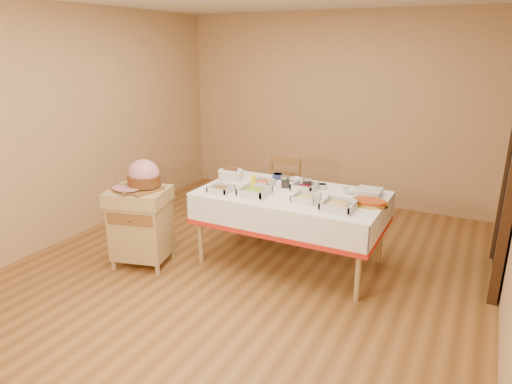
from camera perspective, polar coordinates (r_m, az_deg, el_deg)
room_shell at (r=4.26m, az=-0.72°, el=6.30°), size 5.00×5.00×5.00m
dining_table at (r=4.59m, az=4.40°, el=-2.01°), size 1.82×1.02×0.76m
butcher_cart at (r=4.75m, az=-14.23°, el=-3.68°), size 0.67×0.60×0.80m
dining_chair at (r=5.37m, az=3.15°, el=-0.47°), size 0.43×0.41×0.91m
ham_on_board at (r=4.59m, az=-13.95°, el=1.86°), size 0.45×0.43×0.30m
serving_dish_a at (r=4.55m, az=-4.41°, el=0.38°), size 0.22×0.21×0.09m
serving_dish_b at (r=4.44m, az=-0.21°, el=0.07°), size 0.27×0.27×0.11m
serving_dish_c at (r=4.30m, az=6.23°, el=-0.74°), size 0.23×0.23×0.09m
serving_dish_d at (r=4.13m, az=10.25°, el=-1.65°), size 0.28×0.28×0.11m
serving_dish_e at (r=4.74m, az=0.91°, el=1.14°), size 0.21×0.20×0.10m
serving_dish_f at (r=4.61m, az=6.06°, el=0.62°), size 0.24×0.23×0.11m
small_bowl_left at (r=5.15m, az=-2.18°, el=2.48°), size 0.11×0.11×0.05m
small_bowl_mid at (r=5.01m, az=2.75°, el=2.04°), size 0.12×0.12×0.05m
small_bowl_right at (r=4.69m, az=8.32°, el=0.74°), size 0.10×0.10×0.05m
bowl_white_imported at (r=4.92m, az=5.02°, el=1.55°), size 0.18×0.18×0.04m
bowl_small_imported at (r=4.60m, az=11.72°, el=0.16°), size 0.17×0.17×0.05m
preserve_jar_left at (r=4.68m, az=3.70°, el=1.23°), size 0.10×0.10×0.12m
preserve_jar_right at (r=4.65m, az=6.40°, el=1.02°), size 0.09×0.09×0.12m
mustard_bottle at (r=4.59m, az=-0.34°, el=1.24°), size 0.06×0.06×0.18m
bread_basket at (r=4.99m, az=-3.22°, el=2.22°), size 0.27×0.27×0.12m
plate_stack at (r=4.55m, az=13.92°, el=-0.06°), size 0.23×0.23×0.07m
brass_platter at (r=4.30m, az=13.97°, el=-1.29°), size 0.36×0.25×0.05m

